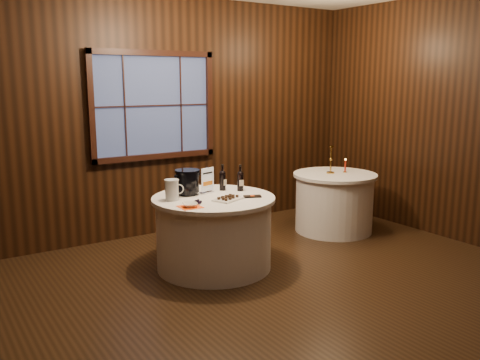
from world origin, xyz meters
TOP-DOWN VIEW (x-y plane):
  - ground at (0.00, 0.00)m, footprint 6.00×6.00m
  - back_wall at (0.00, 2.48)m, footprint 6.00×0.10m
  - main_table at (0.00, 1.00)m, footprint 1.28×1.28m
  - side_table at (2.00, 1.30)m, footprint 1.08×1.08m
  - sign_stand at (0.03, 1.19)m, footprint 0.17×0.12m
  - port_bottle_left at (0.24, 1.22)m, footprint 0.07×0.08m
  - port_bottle_right at (0.39, 1.09)m, footprint 0.07×0.07m
  - ice_bucket at (-0.18, 1.24)m, footprint 0.26×0.26m
  - chocolate_plate at (0.05, 0.79)m, footprint 0.35×0.29m
  - chocolate_box at (0.33, 0.77)m, footprint 0.20×0.15m
  - grape_bunch at (-0.28, 0.80)m, footprint 0.17×0.10m
  - glass_pitcher at (-0.42, 1.10)m, footprint 0.19×0.15m
  - orange_napkin at (-0.41, 0.75)m, footprint 0.21×0.21m
  - cracker_bowl at (-0.41, 0.75)m, footprint 0.18×0.18m
  - brass_candlestick at (1.96, 1.34)m, footprint 0.10×0.10m
  - red_candle at (2.16, 1.28)m, footprint 0.05×0.05m

SIDE VIEW (x-z plane):
  - ground at x=0.00m, z-range 0.00..0.00m
  - main_table at x=0.00m, z-range 0.00..0.77m
  - side_table at x=2.00m, z-range 0.00..0.77m
  - orange_napkin at x=-0.41m, z-range 0.77..0.77m
  - chocolate_box at x=0.33m, z-range 0.77..0.78m
  - chocolate_plate at x=0.05m, z-range 0.77..0.81m
  - grape_bunch at x=-0.28m, z-range 0.77..0.81m
  - cracker_bowl at x=-0.41m, z-range 0.77..0.81m
  - red_candle at x=2.16m, z-range 0.75..0.94m
  - sign_stand at x=0.03m, z-range 0.72..1.01m
  - glass_pitcher at x=-0.42m, z-range 0.77..0.98m
  - port_bottle_right at x=0.39m, z-range 0.75..1.04m
  - port_bottle_left at x=0.24m, z-range 0.75..1.04m
  - brass_candlestick at x=1.96m, z-range 0.72..1.08m
  - ice_bucket at x=-0.18m, z-range 0.78..1.04m
  - back_wall at x=0.00m, z-range 0.04..3.04m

